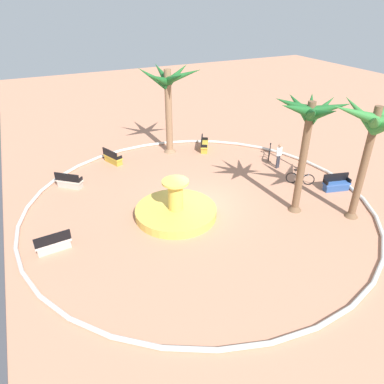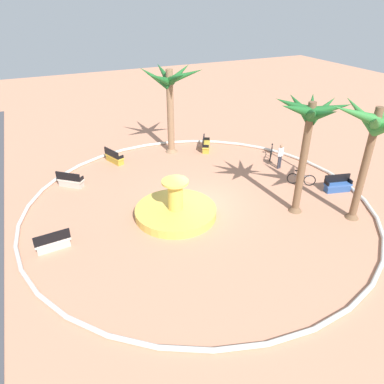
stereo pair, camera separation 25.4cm
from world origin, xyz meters
name	(u,v)px [view 1 (the left image)]	position (x,y,z in m)	size (l,w,h in m)	color
ground_plane	(199,205)	(0.00, 0.00, 0.00)	(80.00, 80.00, 0.00)	tan
plaza_curb	(199,203)	(0.00, 0.00, 0.10)	(19.03, 19.03, 0.20)	silver
fountain	(176,211)	(-0.49, 1.58, 0.30)	(4.31, 4.31, 2.08)	gold
palm_tree_near_fountain	(374,130)	(-4.57, -6.77, 4.83)	(4.06, 4.05, 6.20)	brown
palm_tree_by_curb	(309,122)	(-2.74, -4.49, 4.96)	(3.49, 3.49, 6.24)	brown
palm_tree_mid_plaza	(168,89)	(7.68, -1.45, 4.58)	(4.63, 4.27, 6.19)	#8E6B4C
bench_east	(113,158)	(7.55, 2.89, 0.35)	(1.67, 1.03, 1.00)	gold
bench_west	(204,146)	(6.89, -3.87, 0.35)	(1.64, 1.22, 1.00)	gold
bench_north	(336,185)	(-1.99, -8.19, 0.35)	(0.87, 1.67, 1.00)	#335BA8
bench_southeast	(53,244)	(-0.77, 7.80, 0.35)	(0.65, 1.64, 1.00)	beige
bench_southwest	(70,182)	(5.18, 6.15, 0.35)	(1.42, 1.54, 1.00)	beige
lamppost	(305,135)	(1.15, -8.13, 2.42)	(0.32, 0.32, 4.13)	black
bicycle_red_frame	(269,153)	(3.62, -7.43, 0.38)	(1.35, 1.16, 0.94)	black
bicycle_by_lamppost	(300,178)	(-0.46, -6.74, 0.38)	(1.13, 1.37, 0.94)	black
person_cyclist_helmet	(279,155)	(2.01, -6.94, 0.95)	(0.29, 0.51, 1.70)	#33333D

